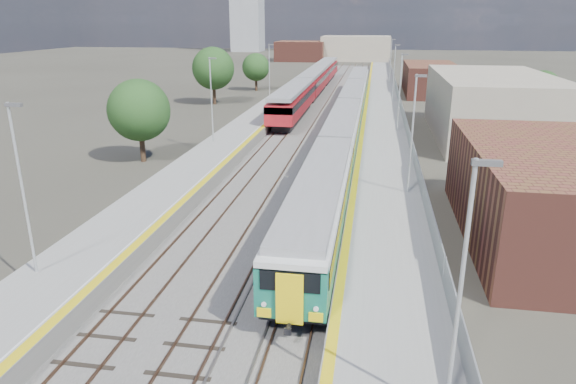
# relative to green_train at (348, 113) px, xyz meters

# --- Properties ---
(ground) EXTENTS (320.00, 320.00, 0.00)m
(ground) POSITION_rel_green_train_xyz_m (-1.50, 5.20, -2.16)
(ground) COLOR #47443A
(ground) RESTS_ON ground
(ballast_bed) EXTENTS (10.50, 155.00, 0.06)m
(ballast_bed) POSITION_rel_green_train_xyz_m (-3.75, 7.70, -2.13)
(ballast_bed) COLOR #565451
(ballast_bed) RESTS_ON ground
(tracks) EXTENTS (8.96, 160.00, 0.17)m
(tracks) POSITION_rel_green_train_xyz_m (-3.15, 9.38, -2.05)
(tracks) COLOR #4C3323
(tracks) RESTS_ON ground
(platform_right) EXTENTS (4.70, 155.00, 8.52)m
(platform_right) POSITION_rel_green_train_xyz_m (3.78, 7.70, -1.63)
(platform_right) COLOR slate
(platform_right) RESTS_ON ground
(platform_left) EXTENTS (4.30, 155.00, 8.52)m
(platform_left) POSITION_rel_green_train_xyz_m (-10.55, 7.69, -1.64)
(platform_left) COLOR slate
(platform_left) RESTS_ON ground
(buildings) EXTENTS (72.00, 185.50, 40.00)m
(buildings) POSITION_rel_green_train_xyz_m (-19.62, 93.80, 8.54)
(buildings) COLOR brown
(buildings) RESTS_ON ground
(green_train) EXTENTS (2.79, 77.64, 3.07)m
(green_train) POSITION_rel_green_train_xyz_m (0.00, 0.00, 0.00)
(green_train) COLOR black
(green_train) RESTS_ON ground
(red_train) EXTENTS (3.05, 61.81, 3.85)m
(red_train) POSITION_rel_green_train_xyz_m (-7.00, 27.31, 0.12)
(red_train) COLOR black
(red_train) RESTS_ON ground
(tree_a) EXTENTS (5.18, 5.18, 7.03)m
(tree_a) POSITION_rel_green_train_xyz_m (-16.72, -14.90, 2.26)
(tree_a) COLOR #382619
(tree_a) RESTS_ON ground
(tree_b) EXTENTS (5.94, 5.94, 8.04)m
(tree_b) POSITION_rel_green_train_xyz_m (-20.07, 16.48, 2.91)
(tree_b) COLOR #382619
(tree_b) RESTS_ON ground
(tree_c) EXTENTS (4.65, 4.65, 6.30)m
(tree_c) POSITION_rel_green_train_xyz_m (-17.46, 32.03, 1.80)
(tree_c) COLOR #382619
(tree_c) RESTS_ON ground
(tree_d) EXTENTS (4.31, 4.31, 5.84)m
(tree_d) POSITION_rel_green_train_xyz_m (22.70, 12.32, 1.51)
(tree_d) COLOR #382619
(tree_d) RESTS_ON ground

